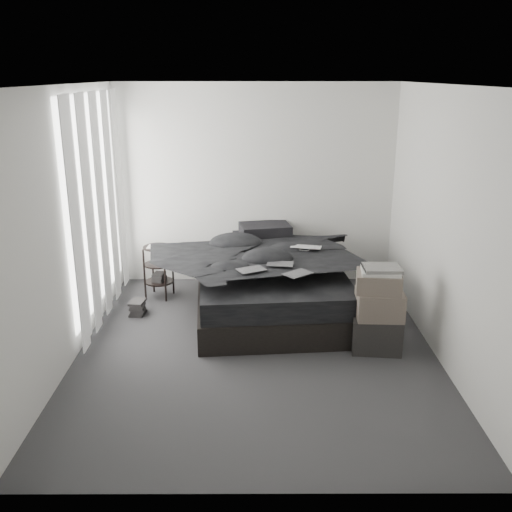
{
  "coord_description": "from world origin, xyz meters",
  "views": [
    {
      "loc": [
        -0.02,
        -5.26,
        2.7
      ],
      "look_at": [
        0.0,
        0.8,
        0.75
      ],
      "focal_mm": 40.0,
      "sensor_mm": 36.0,
      "label": 1
    }
  ],
  "objects_px": {
    "side_stand": "(159,272)",
    "laptop": "(305,242)",
    "bed": "(270,298)",
    "box_lower": "(376,333)"
  },
  "relations": [
    {
      "from": "bed",
      "to": "laptop",
      "type": "xyz_separation_m",
      "value": [
        0.41,
        0.09,
        0.67
      ]
    },
    {
      "from": "side_stand",
      "to": "laptop",
      "type": "bearing_deg",
      "value": -11.26
    },
    {
      "from": "box_lower",
      "to": "laptop",
      "type": "bearing_deg",
      "value": 120.4
    },
    {
      "from": "bed",
      "to": "side_stand",
      "type": "bearing_deg",
      "value": 157.42
    },
    {
      "from": "side_stand",
      "to": "box_lower",
      "type": "distance_m",
      "value": 2.84
    },
    {
      "from": "box_lower",
      "to": "bed",
      "type": "bearing_deg",
      "value": 136.18
    },
    {
      "from": "bed",
      "to": "box_lower",
      "type": "bearing_deg",
      "value": -48.57
    },
    {
      "from": "laptop",
      "to": "bed",
      "type": "bearing_deg",
      "value": -154.5
    },
    {
      "from": "bed",
      "to": "box_lower",
      "type": "xyz_separation_m",
      "value": [
        1.05,
        -1.01,
        0.03
      ]
    },
    {
      "from": "bed",
      "to": "side_stand",
      "type": "distance_m",
      "value": 1.47
    }
  ]
}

